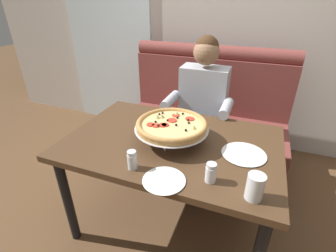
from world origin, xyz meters
The scene contains 12 objects.
ground_plane centered at (0.00, 0.00, 0.00)m, with size 16.00×16.00×0.00m, color brown.
back_wall_with_window centered at (0.00, 1.48, 1.40)m, with size 6.00×0.12×2.80m, color beige.
window_panel centered at (-1.33, 1.41, 1.40)m, with size 1.10×0.02×2.80m, color white.
booth_bench centered at (0.00, 0.91, 0.40)m, with size 1.56×0.78×1.13m.
dining_table centered at (0.00, 0.00, 0.65)m, with size 1.33×0.88×0.73m.
diner_main centered at (0.02, 0.64, 0.71)m, with size 0.54×0.64×1.27m.
pizza centered at (0.00, -0.01, 0.85)m, with size 0.45×0.45×0.15m.
shaker_pepper_flakes centered at (0.31, -0.29, 0.78)m, with size 0.06×0.06×0.10m.
shaker_parmesan centered at (-0.10, -0.34, 0.78)m, with size 0.05×0.05×0.11m.
plate_near_left centered at (0.44, 0.00, 0.74)m, with size 0.26×0.26×0.02m.
plate_near_right centered at (0.10, -0.38, 0.74)m, with size 0.22×0.22×0.02m.
drinking_glass centered at (0.51, -0.34, 0.79)m, with size 0.08×0.08×0.13m.
Camera 1 is at (0.45, -1.24, 1.54)m, focal length 26.12 mm.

